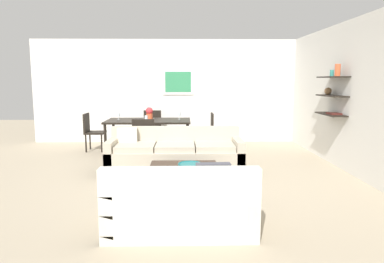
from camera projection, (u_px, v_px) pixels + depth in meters
The scene contains 18 objects.
ground_plane at pixel (180, 176), 6.13m from camera, with size 18.00×18.00×0.00m, color tan.
back_wall_unit at pixel (192, 91), 9.43m from camera, with size 8.40×0.09×2.70m.
right_wall_shelf_unit at pixel (343, 96), 6.60m from camera, with size 0.34×8.20×2.70m.
sofa_beige at pixel (175, 156), 6.41m from camera, with size 2.38×0.90×0.78m.
loveseat_white at pixel (181, 203), 3.91m from camera, with size 1.60×0.90×0.78m.
coffee_table at pixel (184, 181), 5.17m from camera, with size 1.01×1.01×0.38m.
decorative_bowl at pixel (190, 166), 5.11m from camera, with size 0.35×0.35×0.08m.
candle_jar at pixel (199, 166), 5.09m from camera, with size 0.06×0.06×0.09m, color silver.
dining_table at pixel (148, 123), 8.05m from camera, with size 1.89×1.03×0.75m.
dining_chair_foot at pixel (144, 137), 7.16m from camera, with size 0.44×0.44×0.88m.
dining_chair_head at pixel (152, 126), 8.99m from camera, with size 0.44×0.44×0.88m.
dining_chair_right_far at pixel (207, 129), 8.34m from camera, with size 0.44×0.44×0.88m.
dining_chair_left_far at pixel (92, 129), 8.28m from camera, with size 0.44×0.44×0.88m.
wine_glass_head at pixel (150, 112), 8.47m from camera, with size 0.07×0.07×0.19m.
wine_glass_foot at pixel (146, 118), 7.57m from camera, with size 0.07×0.07×0.15m.
wine_glass_left_far at pixel (119, 115), 8.14m from camera, with size 0.07×0.07×0.14m.
wine_glass_right_far at pixel (179, 114), 8.17m from camera, with size 0.07×0.07×0.17m.
centerpiece_vase at pixel (149, 114), 7.97m from camera, with size 0.16×0.16×0.29m.
Camera 1 is at (0.07, -5.96, 1.64)m, focal length 33.26 mm.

